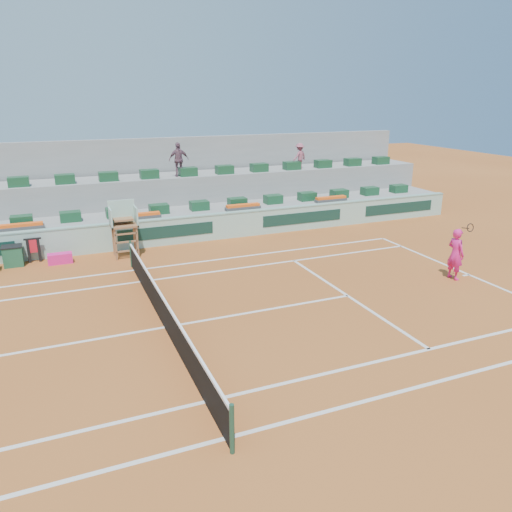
% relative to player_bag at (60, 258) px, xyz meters
% --- Properties ---
extents(ground, '(90.00, 90.00, 0.00)m').
position_rel_player_bag_xyz_m(ground, '(2.65, -7.53, -0.21)').
color(ground, '#984B1D').
rests_on(ground, ground).
extents(seating_tier_lower, '(36.00, 4.00, 1.20)m').
position_rel_player_bag_xyz_m(seating_tier_lower, '(2.65, 3.17, 0.39)').
color(seating_tier_lower, gray).
rests_on(seating_tier_lower, ground).
extents(seating_tier_upper, '(36.00, 2.40, 2.60)m').
position_rel_player_bag_xyz_m(seating_tier_upper, '(2.65, 4.77, 1.09)').
color(seating_tier_upper, gray).
rests_on(seating_tier_upper, ground).
extents(stadium_back_wall, '(36.00, 0.40, 4.40)m').
position_rel_player_bag_xyz_m(stadium_back_wall, '(2.65, 6.37, 1.99)').
color(stadium_back_wall, gray).
rests_on(stadium_back_wall, ground).
extents(player_bag, '(0.96, 0.43, 0.43)m').
position_rel_player_bag_xyz_m(player_bag, '(0.00, 0.00, 0.00)').
color(player_bag, '#EB1E81').
rests_on(player_bag, ground).
extents(spectator_mid, '(1.03, 0.47, 1.73)m').
position_rel_player_bag_xyz_m(spectator_mid, '(6.20, 4.14, 3.25)').
color(spectator_mid, '#714B5A').
rests_on(spectator_mid, seating_tier_upper).
extents(spectator_right, '(1.06, 0.84, 1.43)m').
position_rel_player_bag_xyz_m(spectator_right, '(13.16, 4.23, 3.10)').
color(spectator_right, '#A15063').
rests_on(spectator_right, seating_tier_upper).
extents(court_lines, '(23.89, 11.09, 0.01)m').
position_rel_player_bag_xyz_m(court_lines, '(2.65, -7.53, -0.21)').
color(court_lines, silver).
rests_on(court_lines, ground).
extents(tennis_net, '(0.10, 11.97, 1.10)m').
position_rel_player_bag_xyz_m(tennis_net, '(2.65, -7.53, 0.31)').
color(tennis_net, black).
rests_on(tennis_net, ground).
extents(advertising_hoarding, '(36.00, 0.34, 1.26)m').
position_rel_player_bag_xyz_m(advertising_hoarding, '(2.68, 0.97, 0.42)').
color(advertising_hoarding, '#9BC4B4').
rests_on(advertising_hoarding, ground).
extents(umpire_chair, '(1.10, 0.90, 2.40)m').
position_rel_player_bag_xyz_m(umpire_chair, '(2.65, -0.03, 1.33)').
color(umpire_chair, brown).
rests_on(umpire_chair, ground).
extents(seat_row_lower, '(32.90, 0.60, 0.44)m').
position_rel_player_bag_xyz_m(seat_row_lower, '(2.65, 2.27, 1.21)').
color(seat_row_lower, '#174627').
rests_on(seat_row_lower, seating_tier_lower).
extents(seat_row_upper, '(32.90, 0.60, 0.44)m').
position_rel_player_bag_xyz_m(seat_row_upper, '(2.65, 4.17, 2.61)').
color(seat_row_upper, '#174627').
rests_on(seat_row_upper, seating_tier_upper).
extents(flower_planters, '(26.80, 0.36, 0.28)m').
position_rel_player_bag_xyz_m(flower_planters, '(1.15, 1.47, 1.12)').
color(flower_planters, '#444444').
rests_on(flower_planters, seating_tier_lower).
extents(drink_cooler_a, '(0.78, 0.67, 0.84)m').
position_rel_player_bag_xyz_m(drink_cooler_a, '(-1.75, 0.40, 0.21)').
color(drink_cooler_a, '#1B5135').
rests_on(drink_cooler_a, ground).
extents(towel_rack, '(0.67, 0.11, 1.03)m').
position_rel_player_bag_xyz_m(towel_rack, '(-0.96, 0.58, 0.39)').
color(towel_rack, black).
rests_on(towel_rack, ground).
extents(tennis_player, '(0.52, 0.93, 2.28)m').
position_rel_player_bag_xyz_m(tennis_player, '(13.66, -7.60, 0.77)').
color(tennis_player, '#EB1E81').
rests_on(tennis_player, ground).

